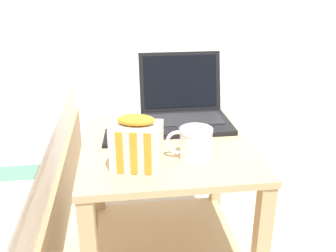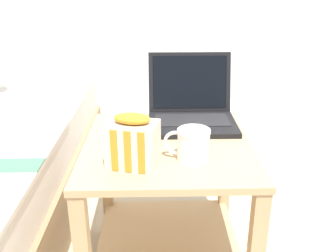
{
  "view_description": "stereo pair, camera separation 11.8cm",
  "coord_description": "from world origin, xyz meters",
  "px_view_note": "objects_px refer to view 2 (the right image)",
  "views": [
    {
      "loc": [
        -0.15,
        -1.13,
        1.08
      ],
      "look_at": [
        0.0,
        -0.04,
        0.63
      ],
      "focal_mm": 40.0,
      "sensor_mm": 36.0,
      "label": 1
    },
    {
      "loc": [
        -0.03,
        -1.14,
        1.08
      ],
      "look_at": [
        0.0,
        -0.04,
        0.63
      ],
      "focal_mm": 40.0,
      "sensor_mm": 36.0,
      "label": 2
    }
  ],
  "objects_px": {
    "mug_front_left": "(192,143)",
    "snack_bag": "(133,142)",
    "cell_phone": "(117,135)",
    "laptop": "(191,110)"
  },
  "relations": [
    {
      "from": "snack_bag",
      "to": "laptop",
      "type": "bearing_deg",
      "value": 59.9
    },
    {
      "from": "laptop",
      "to": "mug_front_left",
      "type": "height_order",
      "value": "laptop"
    },
    {
      "from": "laptop",
      "to": "mug_front_left",
      "type": "distance_m",
      "value": 0.32
    },
    {
      "from": "laptop",
      "to": "cell_phone",
      "type": "height_order",
      "value": "laptop"
    },
    {
      "from": "mug_front_left",
      "to": "snack_bag",
      "type": "xyz_separation_m",
      "value": [
        -0.18,
        -0.03,
        0.02
      ]
    },
    {
      "from": "mug_front_left",
      "to": "snack_bag",
      "type": "height_order",
      "value": "snack_bag"
    },
    {
      "from": "laptop",
      "to": "cell_phone",
      "type": "xyz_separation_m",
      "value": [
        -0.27,
        -0.14,
        -0.04
      ]
    },
    {
      "from": "laptop",
      "to": "snack_bag",
      "type": "bearing_deg",
      "value": -120.1
    },
    {
      "from": "mug_front_left",
      "to": "cell_phone",
      "type": "relative_size",
      "value": 0.91
    },
    {
      "from": "mug_front_left",
      "to": "cell_phone",
      "type": "height_order",
      "value": "mug_front_left"
    }
  ]
}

